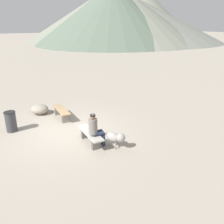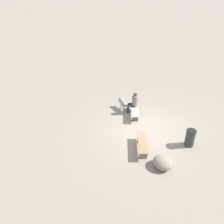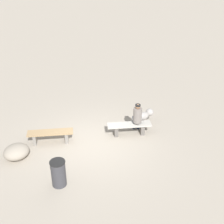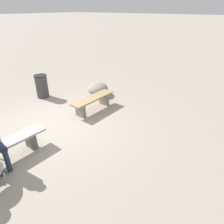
# 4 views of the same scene
# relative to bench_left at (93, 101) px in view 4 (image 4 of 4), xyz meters

# --- Properties ---
(ground) EXTENTS (210.00, 210.00, 0.06)m
(ground) POSITION_rel_bench_left_xyz_m (1.55, -0.36, -0.37)
(ground) COLOR #9E9384
(bench_left) EXTENTS (1.73, 0.48, 0.48)m
(bench_left) POSITION_rel_bench_left_xyz_m (0.00, 0.00, 0.00)
(bench_left) COLOR gray
(bench_left) RESTS_ON ground
(bench_right) EXTENTS (1.75, 0.49, 0.47)m
(bench_right) POSITION_rel_bench_left_xyz_m (3.06, 0.10, -0.01)
(bench_right) COLOR #605B56
(bench_right) RESTS_ON ground
(trash_bin) EXTENTS (0.49, 0.49, 0.90)m
(trash_bin) POSITION_rel_bench_left_xyz_m (0.31, -2.39, 0.12)
(trash_bin) COLOR #38383D
(trash_bin) RESTS_ON ground
(boulder) EXTENTS (1.22, 1.20, 0.50)m
(boulder) POSITION_rel_bench_left_xyz_m (-1.18, -0.78, -0.09)
(boulder) COLOR gray
(boulder) RESTS_ON ground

